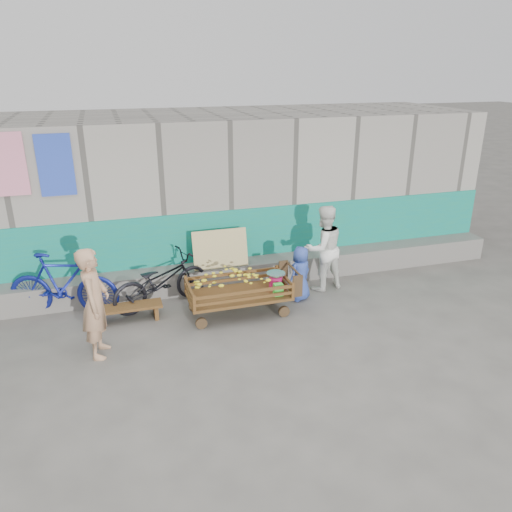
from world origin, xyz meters
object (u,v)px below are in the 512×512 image
object	(u,v)px
woman	(323,248)
bicycle_dark	(161,281)
vendor_man	(95,303)
banana_cart	(237,285)
bicycle_blue	(63,284)
child	(300,274)
bench	(129,310)

from	to	relation	value
woman	bicycle_dark	size ratio (longest dim) A/B	0.90
vendor_man	bicycle_dark	world-z (taller)	vendor_man
banana_cart	bicycle_dark	world-z (taller)	bicycle_dark
bicycle_dark	bicycle_blue	xyz separation A→B (m)	(-1.57, 0.14, 0.08)
banana_cart	woman	world-z (taller)	woman
child	bicycle_blue	distance (m)	3.98
vendor_man	bicycle_dark	distance (m)	1.69
bench	banana_cart	bearing A→B (deg)	-10.00
vendor_man	bicycle_dark	xyz separation A→B (m)	(1.04, 1.28, -0.35)
child	vendor_man	bearing A→B (deg)	-13.63
banana_cart	child	world-z (taller)	child
bench	woman	bearing A→B (deg)	4.02
bench	vendor_man	world-z (taller)	vendor_man
child	woman	bearing A→B (deg)	-177.49
woman	bicycle_blue	bearing A→B (deg)	-13.56
banana_cart	child	bearing A→B (deg)	10.68
bench	bicycle_blue	size ratio (longest dim) A/B	0.59
vendor_man	child	xyz separation A→B (m)	(3.41, 0.83, -0.32)
bench	bicycle_dark	xyz separation A→B (m)	(0.58, 0.38, 0.27)
bench	woman	xyz separation A→B (m)	(3.51, 0.25, 0.60)
bicycle_dark	child	bearing A→B (deg)	-121.03
vendor_man	woman	bearing A→B (deg)	-63.26
bench	bicycle_blue	world-z (taller)	bicycle_blue
bench	vendor_man	distance (m)	1.19
child	bicycle_dark	bearing A→B (deg)	-38.21
bicycle_blue	vendor_man	bearing A→B (deg)	-141.72
bench	vendor_man	xyz separation A→B (m)	(-0.46, -0.90, 0.62)
child	bicycle_blue	xyz separation A→B (m)	(-3.94, 0.60, 0.05)
child	bicycle_dark	world-z (taller)	child
banana_cart	bicycle_blue	distance (m)	2.85
bench	child	xyz separation A→B (m)	(2.95, -0.08, 0.30)
child	bicycle_blue	bearing A→B (deg)	-35.92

